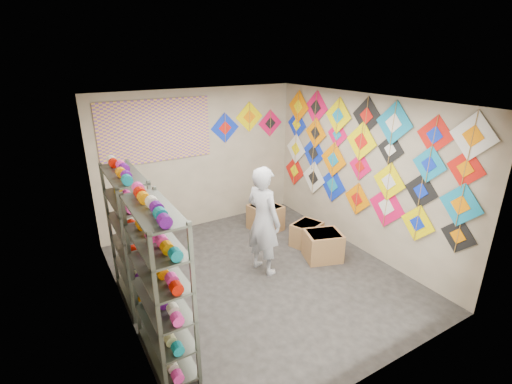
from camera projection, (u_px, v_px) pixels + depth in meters
ground at (260, 276)px, 5.84m from camera, size 4.50×4.50×0.00m
room_walls at (261, 177)px, 5.26m from camera, size 4.50×4.50×4.50m
shelf_rack_front at (161, 287)px, 3.97m from camera, size 0.40×1.10×1.90m
shelf_rack_back at (131, 238)px, 5.01m from camera, size 0.40×1.10×1.90m
string_spools at (143, 253)px, 4.46m from camera, size 0.12×2.36×0.12m
kite_wall_display at (356, 157)px, 6.30m from camera, size 0.06×4.27×2.07m
back_wall_kites at (248, 123)px, 7.45m from camera, size 1.64×0.02×0.78m
poster at (156, 131)px, 6.54m from camera, size 2.00×0.01×1.10m
shopkeeper at (263, 221)px, 5.71m from camera, size 0.84×0.73×1.75m
carton_a at (323, 246)px, 6.26m from camera, size 0.71×0.65×0.49m
carton_b at (307, 234)px, 6.72m from camera, size 0.63×0.57×0.42m
carton_c at (266, 218)px, 7.29m from camera, size 0.62×0.66×0.50m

